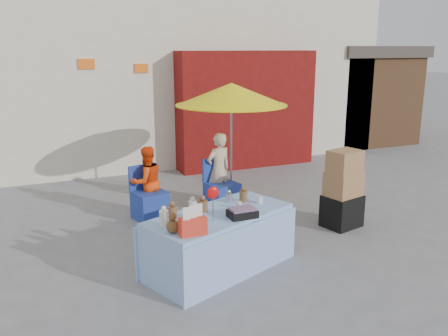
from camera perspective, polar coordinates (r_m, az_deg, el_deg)
name	(u,v)px	position (r m, az deg, el deg)	size (l,w,h in m)	color
ground	(235,250)	(6.52, 1.35, -9.83)	(80.00, 80.00, 0.00)	slate
backdrop	(135,30)	(13.27, -10.61, 15.96)	(14.00, 8.00, 7.80)	silver
market_table	(219,240)	(5.87, -0.60, -8.71)	(2.08, 1.51, 1.14)	#90B0E6
chair_left	(150,203)	(7.67, -8.94, -4.20)	(0.58, 0.57, 0.85)	#203794
chair_right	(222,194)	(8.05, -0.29, -3.13)	(0.58, 0.57, 0.85)	#203794
vendor_orange	(147,182)	(7.70, -9.26, -1.64)	(0.56, 0.44, 1.15)	#FC430D
vendor_beige	(219,170)	(8.06, -0.65, -0.25)	(0.47, 0.31, 1.28)	#CDB491
umbrella	(231,95)	(8.10, 0.90, 8.81)	(1.90, 1.90, 2.09)	gray
box_stack	(343,192)	(7.38, 14.12, -2.79)	(0.63, 0.56, 1.20)	black
tarp_bundle	(197,260)	(5.88, -3.27, -11.04)	(0.69, 0.55, 0.31)	yellow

